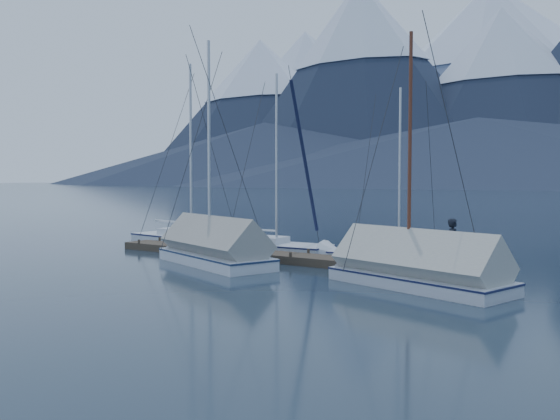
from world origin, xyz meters
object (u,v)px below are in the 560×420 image
object	(u,v)px
sailboat_open_left	(198,243)
sailboat_open_mid	(286,250)
sailboat_covered_near	(405,272)
sailboat_open_right	(409,259)
person	(453,243)
sailboat_covered_far	(208,252)

from	to	relation	value
sailboat_open_left	sailboat_open_mid	xyz separation A→B (m)	(5.51, 0.03, -0.02)
sailboat_open_mid	sailboat_covered_near	size ratio (longest dim) A/B	1.01
sailboat_open_left	sailboat_open_right	distance (m)	11.51
sailboat_open_mid	person	world-z (taller)	sailboat_open_mid
person	sailboat_open_left	bearing A→B (deg)	64.17
sailboat_open_left	sailboat_covered_far	xyz separation A→B (m)	(4.66, -4.53, 0.31)
person	sailboat_covered_near	bearing A→B (deg)	144.85
sailboat_open_right	person	distance (m)	4.06
sailboat_open_left	sailboat_covered_far	world-z (taller)	sailboat_open_left
sailboat_open_right	sailboat_covered_far	distance (m)	8.48
sailboat_covered_near	sailboat_open_right	bearing A→B (deg)	110.74
sailboat_open_right	sailboat_covered_far	size ratio (longest dim) A/B	0.80
sailboat_open_mid	sailboat_open_right	distance (m)	6.01
sailboat_covered_near	sailboat_open_left	bearing A→B (deg)	160.62
sailboat_open_left	sailboat_covered_far	distance (m)	6.51
sailboat_open_mid	sailboat_covered_far	xyz separation A→B (m)	(-0.85, -4.56, 0.33)
sailboat_covered_far	sailboat_covered_near	bearing A→B (deg)	-1.33
sailboat_covered_near	sailboat_covered_far	xyz separation A→B (m)	(-8.81, 0.20, 0.03)
sailboat_open_right	sailboat_covered_near	bearing A→B (deg)	-69.26
sailboat_open_right	sailboat_covered_near	world-z (taller)	sailboat_covered_near
sailboat_open_right	sailboat_covered_near	size ratio (longest dim) A/B	0.88
sailboat_covered_far	sailboat_open_left	bearing A→B (deg)	135.80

